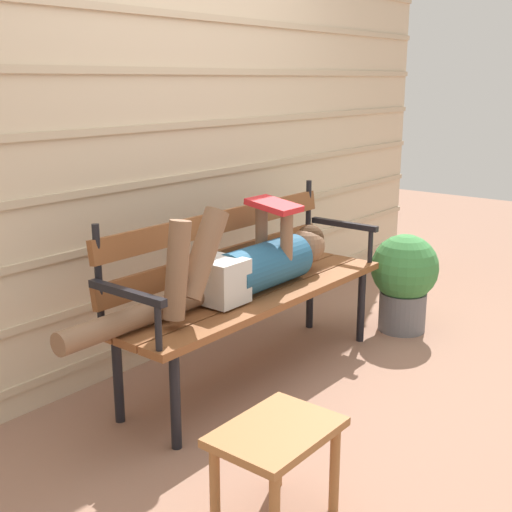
# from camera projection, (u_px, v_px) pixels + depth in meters

# --- Properties ---
(ground_plane) EXTENTS (12.00, 12.00, 0.00)m
(ground_plane) POSITION_uv_depth(u_px,v_px,m) (269.00, 380.00, 3.41)
(ground_plane) COLOR #936B56
(house_siding) EXTENTS (5.35, 0.08, 2.51)m
(house_siding) POSITION_uv_depth(u_px,v_px,m) (167.00, 126.00, 3.50)
(house_siding) COLOR beige
(house_siding) RESTS_ON ground
(park_bench) EXTENTS (1.71, 0.48, 0.91)m
(park_bench) POSITION_uv_depth(u_px,v_px,m) (245.00, 280.00, 3.37)
(park_bench) COLOR brown
(park_bench) RESTS_ON ground
(reclining_person) EXTENTS (1.68, 0.25, 0.49)m
(reclining_person) POSITION_uv_depth(u_px,v_px,m) (247.00, 266.00, 3.25)
(reclining_person) COLOR #23567A
(footstool) EXTENTS (0.44, 0.31, 0.36)m
(footstool) POSITION_uv_depth(u_px,v_px,m) (276.00, 446.00, 2.25)
(footstool) COLOR #9E6638
(footstool) RESTS_ON ground
(potted_plant) EXTENTS (0.40, 0.40, 0.60)m
(potted_plant) POSITION_uv_depth(u_px,v_px,m) (404.00, 278.00, 4.01)
(potted_plant) COLOR slate
(potted_plant) RESTS_ON ground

